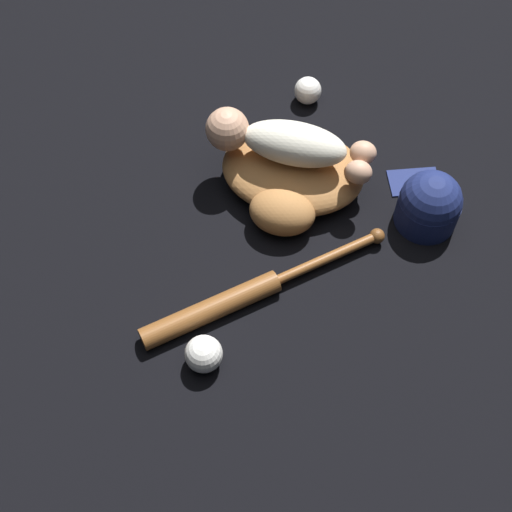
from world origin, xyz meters
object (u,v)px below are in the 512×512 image
Objects in this scene: baby_figure at (282,141)px; baseball_spare at (308,91)px; baseball_bat at (236,299)px; baseball_cap at (429,204)px; baseball_glove at (291,177)px; baseball at (204,354)px.

baseball_spare is (-0.11, -0.23, -0.10)m from baby_figure.
baseball_bat is (0.15, 0.30, -0.11)m from baby_figure.
baseball_cap is at bearing 150.91° from baby_figure.
baseball_bat is 8.09× the size of baseball_spare.
baseball_glove is at bearing -121.98° from baseball_bat.
baseball_spare is 0.31× the size of baseball_cap.
baseball_bat is (0.17, 0.27, -0.02)m from baseball_glove.
baseball is 0.58m from baseball_cap.
baseball_spare is (-0.26, -0.53, 0.01)m from baseball_bat.
baseball_spare is at bearing -116.35° from baseball_bat.
baseball_glove reaches higher than baseball_bat.
baseball_spare reaches higher than baseball_bat.
baseball_cap is at bearing 114.15° from baseball_spare.
baseball_glove is 5.84× the size of baseball_spare.
baseball_glove is 0.28m from baseball_spare.
baseball_spare is (-0.10, -0.26, -0.01)m from baseball_glove.
baby_figure is 4.92× the size of baseball.
baseball is (0.08, 0.11, 0.01)m from baseball_bat.
baby_figure is (0.02, -0.03, 0.09)m from baseball_glove.
baseball_spare is 0.43m from baseball_cap.
baseball_glove is 0.45m from baseball.
baseball_cap reaches higher than baseball.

